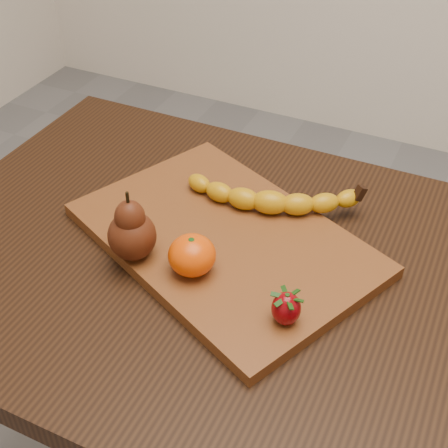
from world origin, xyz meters
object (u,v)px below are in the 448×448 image
at_px(table, 229,306).
at_px(mandarin, 192,255).
at_px(pear, 131,225).
at_px(cutting_board, 224,239).

bearing_deg(table, mandarin, -116.05).
height_order(table, pear, pear).
height_order(table, cutting_board, cutting_board).
relative_size(table, mandarin, 14.69).
height_order(cutting_board, mandarin, mandarin).
bearing_deg(pear, cutting_board, 44.56).
distance_m(table, cutting_board, 0.11).
relative_size(table, pear, 9.07).
height_order(cutting_board, pear, pear).
bearing_deg(pear, table, 28.55).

